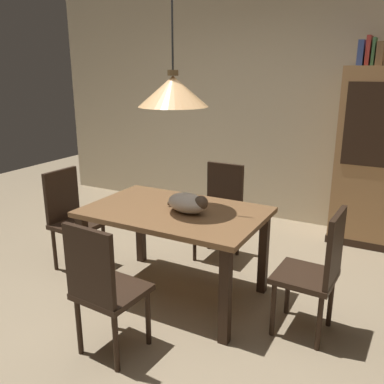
% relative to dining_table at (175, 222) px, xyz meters
% --- Properties ---
extents(ground, '(10.00, 10.00, 0.00)m').
position_rel_dining_table_xyz_m(ground, '(0.08, -0.38, -0.65)').
color(ground, '#998466').
extents(back_wall, '(6.40, 0.10, 2.90)m').
position_rel_dining_table_xyz_m(back_wall, '(0.08, 2.27, 0.80)').
color(back_wall, beige).
rests_on(back_wall, ground).
extents(dining_table, '(1.40, 0.90, 0.75)m').
position_rel_dining_table_xyz_m(dining_table, '(0.00, 0.00, 0.00)').
color(dining_table, brown).
rests_on(dining_table, ground).
extents(chair_far_back, '(0.40, 0.40, 0.93)m').
position_rel_dining_table_xyz_m(chair_far_back, '(0.00, 0.88, -0.14)').
color(chair_far_back, black).
rests_on(chair_far_back, ground).
extents(chair_right_side, '(0.42, 0.42, 0.93)m').
position_rel_dining_table_xyz_m(chair_right_side, '(1.13, -0.00, -0.14)').
color(chair_right_side, black).
rests_on(chair_right_side, ground).
extents(chair_left_side, '(0.42, 0.42, 0.93)m').
position_rel_dining_table_xyz_m(chair_left_side, '(-1.13, 0.00, -0.14)').
color(chair_left_side, black).
rests_on(chair_left_side, ground).
extents(chair_near_front, '(0.42, 0.42, 0.93)m').
position_rel_dining_table_xyz_m(chair_near_front, '(-0.01, -0.88, -0.14)').
color(chair_near_front, black).
rests_on(chair_near_front, ground).
extents(cat_sleeping, '(0.40, 0.27, 0.16)m').
position_rel_dining_table_xyz_m(cat_sleeping, '(0.13, -0.00, 0.18)').
color(cat_sleeping, beige).
rests_on(cat_sleeping, dining_table).
extents(pendant_lamp, '(0.52, 0.52, 1.30)m').
position_rel_dining_table_xyz_m(pendant_lamp, '(0.00, 0.00, 1.01)').
color(pendant_lamp, '#E0A86B').
extents(book_blue_wide, '(0.06, 0.24, 0.24)m').
position_rel_dining_table_xyz_m(book_blue_wide, '(1.02, 1.94, 1.32)').
color(book_blue_wide, '#384C93').
rests_on(book_blue_wide, hutch_bookcase).
extents(book_red_tall, '(0.04, 0.22, 0.28)m').
position_rel_dining_table_xyz_m(book_red_tall, '(1.08, 1.94, 1.34)').
color(book_red_tall, '#B73833').
rests_on(book_red_tall, hutch_bookcase).
extents(book_green_slim, '(0.03, 0.20, 0.26)m').
position_rel_dining_table_xyz_m(book_green_slim, '(1.13, 1.94, 1.33)').
color(book_green_slim, '#427A4C').
rests_on(book_green_slim, hutch_bookcase).
extents(book_brown_thick, '(0.06, 0.24, 0.22)m').
position_rel_dining_table_xyz_m(book_brown_thick, '(1.19, 1.94, 1.31)').
color(book_brown_thick, brown).
rests_on(book_brown_thick, hutch_bookcase).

